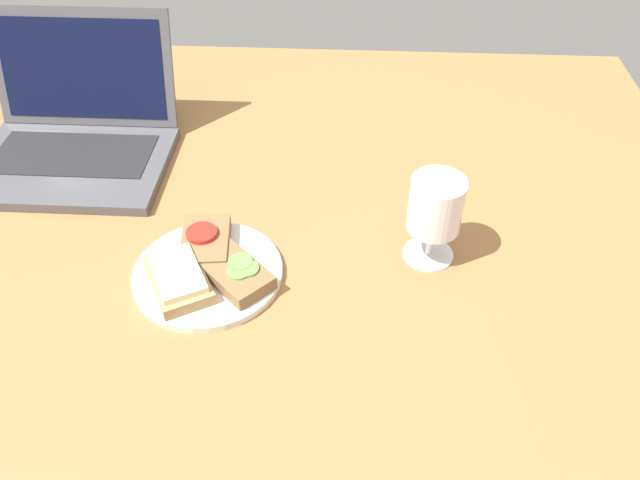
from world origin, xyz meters
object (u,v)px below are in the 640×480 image
object	(u,v)px
plate	(208,273)
sandwich_with_tomato	(205,242)
wine_glass	(435,209)
sandwich_with_cucumber	(236,273)
sandwich_with_cheese	(178,278)
laptop	(74,135)

from	to	relation	value
plate	sandwich_with_tomato	distance (cm)	4.89
wine_glass	plate	bearing A→B (deg)	-169.16
sandwich_with_tomato	wine_glass	bearing A→B (deg)	2.91
sandwich_with_tomato	wine_glass	xyz separation A→B (cm)	(32.71, 1.66, 6.50)
sandwich_with_cucumber	sandwich_with_cheese	bearing A→B (deg)	-167.97
laptop	plate	bearing A→B (deg)	-45.08
sandwich_with_cheese	sandwich_with_cucumber	distance (cm)	7.85
sandwich_with_tomato	sandwich_with_cheese	bearing A→B (deg)	-107.56
wine_glass	sandwich_with_tomato	bearing A→B (deg)	-177.09
plate	wine_glass	bearing A→B (deg)	10.84
plate	wine_glass	distance (cm)	33.38
sandwich_with_tomato	laptop	distance (cm)	36.83
sandwich_with_tomato	laptop	world-z (taller)	laptop
sandwich_with_cucumber	laptop	size ratio (longest dim) A/B	0.36
sandwich_with_cheese	plate	bearing A→B (deg)	42.09
wine_glass	laptop	world-z (taller)	laptop
plate	laptop	distance (cm)	40.69
plate	sandwich_with_cheese	world-z (taller)	sandwich_with_cheese
sandwich_with_tomato	sandwich_with_cucumber	world-z (taller)	sandwich_with_tomato
sandwich_with_tomato	sandwich_with_cucumber	distance (cm)	7.87
plate	laptop	world-z (taller)	laptop
sandwich_with_cheese	wine_glass	bearing A→B (deg)	14.52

